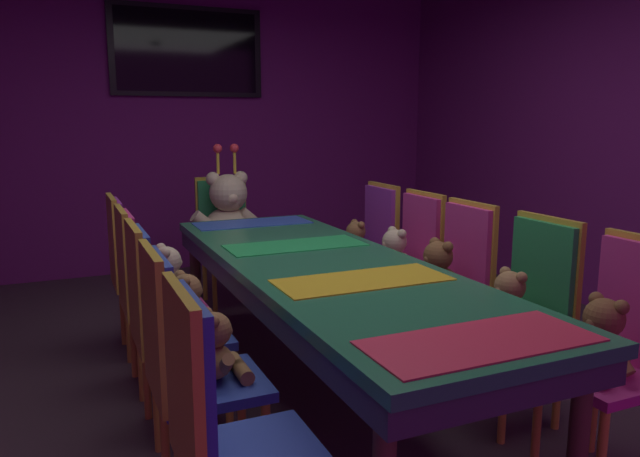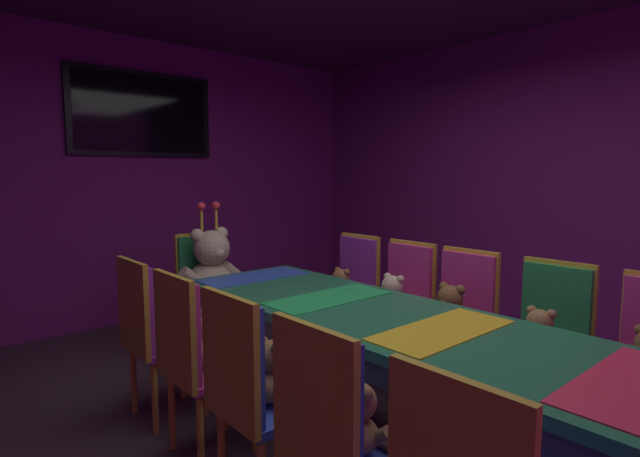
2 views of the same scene
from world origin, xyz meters
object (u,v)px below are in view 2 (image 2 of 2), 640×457
(chair_left_4, at_px, (147,324))
(wall_tv, at_px, (143,114))
(teddy_right_4, at_px, (340,288))
(chair_right_4, at_px, (353,283))
(chair_right_2, at_px, (462,310))
(teddy_right_3, at_px, (391,299))
(teddy_left_3, at_px, (215,342))
(teddy_left_1, at_px, (359,422))
(chair_left_2, at_px, (246,381))
(teddy_right_1, at_px, (538,338))
(teddy_left_2, at_px, (274,375))
(throne_chair, at_px, (203,280))
(chair_left_1, at_px, (330,430))
(chair_left_3, at_px, (190,348))
(teddy_right_2, at_px, (449,313))
(king_teddy_bear, at_px, (213,269))
(chair_right_1, at_px, (550,330))
(chair_right_3, at_px, (405,295))
(banquet_table, at_px, (379,328))

(chair_left_4, relative_size, wall_tv, 0.70)
(teddy_right_4, bearing_deg, chair_right_4, 180.00)
(chair_right_2, bearing_deg, teddy_right_3, -74.53)
(teddy_left_3, relative_size, teddy_right_4, 1.14)
(teddy_left_1, height_order, wall_tv, wall_tv)
(chair_left_2, xyz_separation_m, teddy_right_3, (1.53, 0.50, -0.00))
(teddy_right_1, relative_size, chair_right_4, 0.31)
(teddy_left_2, relative_size, throne_chair, 0.31)
(teddy_left_1, height_order, teddy_right_1, teddy_right_1)
(teddy_left_1, relative_size, throne_chair, 0.29)
(chair_left_1, distance_m, teddy_left_3, 1.07)
(teddy_left_2, xyz_separation_m, chair_left_3, (-0.14, 0.53, 0.01))
(chair_left_3, height_order, teddy_right_2, chair_left_3)
(chair_left_4, xyz_separation_m, chair_right_4, (1.67, -0.04, 0.00))
(teddy_left_3, distance_m, king_teddy_bear, 1.43)
(teddy_left_2, height_order, chair_right_1, chair_right_1)
(teddy_right_2, distance_m, teddy_right_4, 1.01)
(chair_left_1, relative_size, throne_chair, 1.00)
(teddy_left_1, relative_size, chair_left_2, 0.29)
(chair_right_2, relative_size, throne_chair, 1.00)
(chair_left_3, xyz_separation_m, teddy_right_1, (1.52, -1.08, -0.01))
(chair_right_1, height_order, teddy_right_4, chair_right_1)
(chair_left_3, distance_m, teddy_right_1, 1.86)
(teddy_left_3, bearing_deg, teddy_left_2, -90.30)
(chair_left_1, distance_m, teddy_right_4, 2.19)
(chair_right_4, relative_size, king_teddy_bear, 1.24)
(chair_right_1, relative_size, chair_right_4, 1.00)
(chair_left_2, distance_m, chair_right_2, 1.66)
(chair_left_1, bearing_deg, teddy_left_1, 0.00)
(chair_left_3, relative_size, chair_right_3, 1.00)
(chair_left_1, relative_size, chair_left_2, 1.00)
(chair_left_4, xyz_separation_m, chair_right_2, (1.66, -1.05, 0.00))
(chair_left_4, distance_m, throne_chair, 1.21)
(teddy_left_1, bearing_deg, teddy_left_2, 89.41)
(teddy_right_3, bearing_deg, teddy_left_2, 19.90)
(chair_right_2, bearing_deg, chair_left_1, 18.40)
(teddy_right_3, bearing_deg, chair_right_2, 105.47)
(teddy_right_3, bearing_deg, chair_right_1, 97.64)
(banquet_table, xyz_separation_m, teddy_left_1, (-0.69, -0.53, -0.08))
(chair_right_2, bearing_deg, teddy_right_2, 0.00)
(teddy_left_2, relative_size, chair_right_3, 0.31)
(teddy_left_1, distance_m, teddy_right_1, 1.38)
(banquet_table, xyz_separation_m, throne_chair, (0.00, 1.96, -0.06))
(king_teddy_bear, relative_size, wall_tv, 0.56)
(teddy_right_1, distance_m, chair_right_2, 0.58)
(chair_left_4, distance_m, chair_right_4, 1.67)
(chair_left_1, distance_m, king_teddy_bear, 2.47)
(chair_right_1, bearing_deg, chair_right_3, -90.26)
(banquet_table, distance_m, chair_left_1, 0.99)
(banquet_table, relative_size, teddy_left_2, 9.15)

